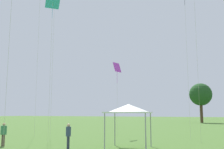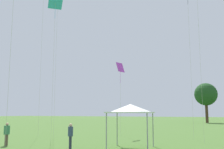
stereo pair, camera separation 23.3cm
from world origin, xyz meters
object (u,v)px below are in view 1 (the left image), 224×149
at_px(kite_3, 53,6).
at_px(distant_tree_0, 201,95).
at_px(person_standing_3, 4,132).
at_px(person_standing_1, 68,134).
at_px(canopy_tent, 129,109).
at_px(kite_1, 117,69).

height_order(kite_3, distant_tree_0, kite_3).
relative_size(person_standing_3, distant_tree_0, 0.17).
relative_size(person_standing_1, distant_tree_0, 0.17).
height_order(person_standing_3, distant_tree_0, distant_tree_0).
height_order(person_standing_1, distant_tree_0, distant_tree_0).
distance_m(person_standing_3, distant_tree_0, 50.72).
xyz_separation_m(canopy_tent, kite_3, (-6.99, 0.63, 8.53)).
xyz_separation_m(person_standing_1, canopy_tent, (3.32, 1.87, 1.54)).
relative_size(kite_3, distant_tree_0, 1.29).
height_order(person_standing_3, kite_1, kite_1).
distance_m(kite_1, kite_3, 8.99).
bearing_deg(distant_tree_0, person_standing_1, -91.76).
height_order(person_standing_1, kite_1, kite_1).
distance_m(person_standing_1, kite_3, 11.00).
height_order(kite_1, distant_tree_0, distant_tree_0).
relative_size(person_standing_1, kite_1, 0.21).
relative_size(person_standing_3, canopy_tent, 0.47).
distance_m(canopy_tent, distant_tree_0, 47.58).
xyz_separation_m(person_standing_3, kite_1, (3.47, 10.79, 5.76)).
distance_m(person_standing_1, person_standing_3, 4.85).
bearing_deg(kite_1, kite_3, -140.82).
bearing_deg(kite_1, canopy_tent, -93.75).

